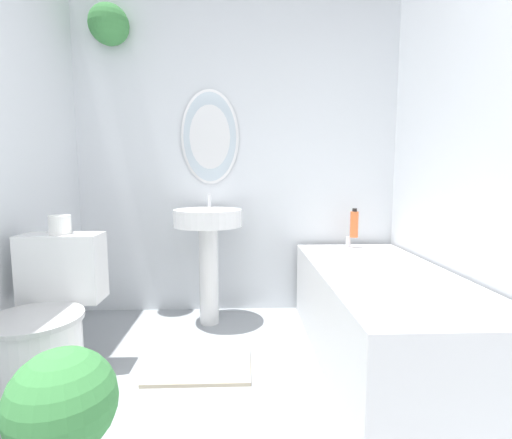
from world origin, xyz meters
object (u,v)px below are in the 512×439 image
at_px(potted_plant, 63,409).
at_px(toilet_paper_roll, 60,225).
at_px(toilet, 45,329).
at_px(bathtub, 382,314).
at_px(shampoo_bottle, 354,224).
at_px(pedestal_sink, 208,237).

height_order(potted_plant, toilet_paper_roll, toilet_paper_roll).
bearing_deg(toilet, bathtub, 7.62).
bearing_deg(shampoo_bottle, bathtub, -92.85).
xyz_separation_m(pedestal_sink, shampoo_bottle, (1.08, 0.10, 0.07)).
bearing_deg(bathtub, potted_plant, -149.35).
relative_size(pedestal_sink, shampoo_bottle, 4.29).
distance_m(pedestal_sink, toilet_paper_roll, 0.97).
xyz_separation_m(toilet, toilet_paper_roll, (0.00, 0.21, 0.49)).
xyz_separation_m(toilet, pedestal_sink, (0.73, 0.83, 0.32)).
bearing_deg(pedestal_sink, bathtub, -29.51).
relative_size(toilet, bathtub, 0.46).
relative_size(toilet, pedestal_sink, 0.82).
bearing_deg(pedestal_sink, toilet_paper_roll, -139.56).
bearing_deg(toilet_paper_roll, shampoo_bottle, 21.86).
distance_m(toilet, potted_plant, 0.70).
xyz_separation_m(pedestal_sink, toilet_paper_roll, (-0.73, -0.62, 0.17)).
distance_m(pedestal_sink, potted_plant, 1.51).
distance_m(toilet, pedestal_sink, 1.15).
xyz_separation_m(toilet, shampoo_bottle, (1.81, 0.93, 0.39)).
relative_size(bathtub, potted_plant, 3.32).
relative_size(pedestal_sink, toilet_paper_roll, 8.48).
bearing_deg(toilet_paper_roll, potted_plant, -65.68).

